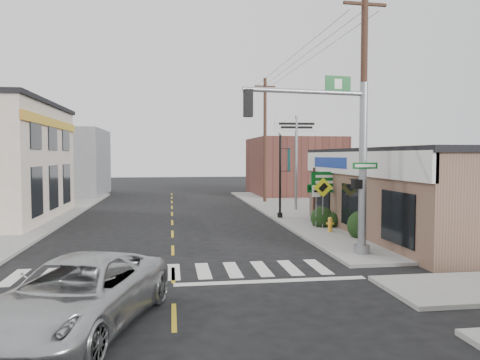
{
  "coord_description": "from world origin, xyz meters",
  "views": [
    {
      "loc": [
        -0.04,
        -15.12,
        3.87
      ],
      "look_at": [
        2.95,
        5.1,
        2.8
      ],
      "focal_mm": 35.0,
      "sensor_mm": 36.0,
      "label": 1
    }
  ],
  "objects": [
    {
      "name": "thrift_store",
      "position": [
        14.5,
        6.0,
        2.0
      ],
      "size": [
        12.0,
        14.0,
        4.0
      ],
      "primitive_type": "cube",
      "color": "brown",
      "rests_on": "ground"
    },
    {
      "name": "crosswalk",
      "position": [
        0.0,
        0.4,
        0.01
      ],
      "size": [
        11.0,
        2.2,
        0.01
      ],
      "primitive_type": "cube",
      "color": "silver",
      "rests_on": "ground"
    },
    {
      "name": "sidewalk_left",
      "position": [
        -9.0,
        13.0,
        0.07
      ],
      "size": [
        6.0,
        38.0,
        0.13
      ],
      "primitive_type": "cube",
      "color": "gray",
      "rests_on": "ground"
    },
    {
      "name": "ground",
      "position": [
        0.0,
        0.0,
        0.0
      ],
      "size": [
        140.0,
        140.0,
        0.0
      ],
      "primitive_type": "plane",
      "color": "black",
      "rests_on": "ground"
    },
    {
      "name": "bare_tree",
      "position": [
        10.5,
        6.19,
        3.86
      ],
      "size": [
        2.37,
        2.37,
        4.75
      ],
      "rotation": [
        0.0,
        0.0,
        -0.21
      ],
      "color": "black",
      "rests_on": "sidewalk_right"
    },
    {
      "name": "traffic_signal_pole",
      "position": [
        6.39,
        1.79,
        4.11
      ],
      "size": [
        5.28,
        0.39,
        6.69
      ],
      "rotation": [
        0.0,
        0.0,
        0.13
      ],
      "color": "gray",
      "rests_on": "sidewalk_right"
    },
    {
      "name": "center_line",
      "position": [
        0.0,
        8.0,
        0.01
      ],
      "size": [
        0.12,
        56.0,
        0.01
      ],
      "primitive_type": "cube",
      "color": "gold",
      "rests_on": "ground"
    },
    {
      "name": "bldg_distant_right",
      "position": [
        12.0,
        30.0,
        2.8
      ],
      "size": [
        8.0,
        10.0,
        5.6
      ],
      "primitive_type": "cube",
      "color": "brown",
      "rests_on": "ground"
    },
    {
      "name": "fire_hydrant",
      "position": [
        7.67,
        6.78,
        0.53
      ],
      "size": [
        0.23,
        0.23,
        0.73
      ],
      "rotation": [
        0.0,
        0.0,
        -0.08
      ],
      "color": "gold",
      "rests_on": "sidewalk_right"
    },
    {
      "name": "guide_sign",
      "position": [
        8.2,
        8.8,
        2.12
      ],
      "size": [
        1.77,
        0.14,
        3.1
      ],
      "rotation": [
        0.0,
        0.0,
        -0.01
      ],
      "color": "#4C3023",
      "rests_on": "sidewalk_right"
    },
    {
      "name": "suv",
      "position": [
        -2.12,
        -4.5,
        0.79
      ],
      "size": [
        4.21,
        6.23,
        1.59
      ],
      "primitive_type": "imported",
      "rotation": [
        0.0,
        0.0,
        -0.3
      ],
      "color": "#AFB2B4",
      "rests_on": "ground"
    },
    {
      "name": "shrub_front",
      "position": [
        8.64,
        5.13,
        0.66
      ],
      "size": [
        1.41,
        1.41,
        1.05
      ],
      "primitive_type": "ellipsoid",
      "color": "#1D3C14",
      "rests_on": "sidewalk_right"
    },
    {
      "name": "ped_crossing_sign",
      "position": [
        7.71,
        8.02,
        1.92
      ],
      "size": [
        1.01,
        0.07,
        2.61
      ],
      "rotation": [
        0.0,
        0.0,
        -0.02
      ],
      "color": "gray",
      "rests_on": "sidewalk_right"
    },
    {
      "name": "lamp_post",
      "position": [
        6.51,
        12.29,
        3.16
      ],
      "size": [
        0.68,
        0.53,
        5.21
      ],
      "rotation": [
        0.0,
        0.0,
        -0.02
      ],
      "color": "black",
      "rests_on": "sidewalk_right"
    },
    {
      "name": "utility_pole_near",
      "position": [
        7.5,
        2.54,
        5.43
      ],
      "size": [
        1.8,
        0.27,
        10.33
      ],
      "rotation": [
        0.0,
        0.0,
        0.05
      ],
      "color": "#4E3520",
      "rests_on": "sidewalk_right"
    },
    {
      "name": "dance_center_sign",
      "position": [
        8.51,
        16.24,
        5.05
      ],
      "size": [
        3.06,
        0.19,
        6.5
      ],
      "rotation": [
        0.0,
        0.0,
        -0.04
      ],
      "color": "gray",
      "rests_on": "sidewalk_right"
    },
    {
      "name": "sidewalk_right",
      "position": [
        9.0,
        13.0,
        0.07
      ],
      "size": [
        6.0,
        38.0,
        0.13
      ],
      "primitive_type": "cube",
      "color": "gray",
      "rests_on": "ground"
    },
    {
      "name": "shrub_back",
      "position": [
        7.84,
        8.54,
        0.58
      ],
      "size": [
        1.2,
        1.2,
        0.9
      ],
      "primitive_type": "ellipsoid",
      "color": "black",
      "rests_on": "sidewalk_right"
    },
    {
      "name": "utility_pole_far",
      "position": [
        7.5,
        22.1,
        5.23
      ],
      "size": [
        1.73,
        0.26,
        9.96
      ],
      "rotation": [
        0.0,
        0.0,
        0.12
      ],
      "color": "#3C311F",
      "rests_on": "sidewalk_right"
    },
    {
      "name": "bldg_distant_left",
      "position": [
        -11.0,
        32.0,
        3.2
      ],
      "size": [
        9.0,
        10.0,
        6.4
      ],
      "primitive_type": "cube",
      "color": "gray",
      "rests_on": "ground"
    }
  ]
}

